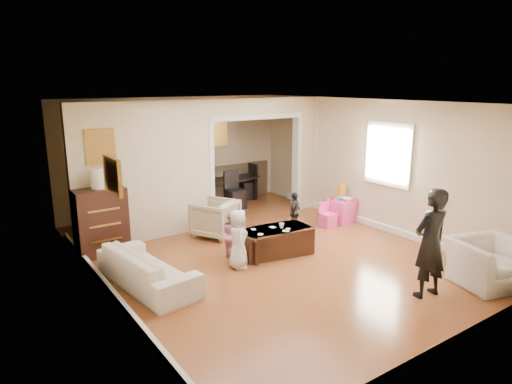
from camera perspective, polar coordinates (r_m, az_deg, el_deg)
floor at (r=8.01m, az=0.82°, el=-7.59°), size 7.00×7.00×0.00m
partition_left at (r=8.57m, az=-13.77°, el=2.49°), size 2.75×0.18×2.60m
partition_right at (r=10.53m, az=6.21°, el=4.86°), size 0.55×0.18×2.60m
partition_header at (r=9.58m, az=0.01°, el=10.82°), size 2.22×0.18×0.35m
window_pane at (r=9.16m, az=16.48°, el=4.61°), size 0.03×0.95×1.10m
framed_art_partition at (r=8.14m, az=-19.18°, el=5.46°), size 0.45×0.03×0.55m
framed_art_sofa_wall at (r=5.83m, az=-17.81°, el=2.02°), size 0.03×0.55×0.40m
framed_art_alcove at (r=11.03m, az=-4.86°, el=7.38°), size 0.45×0.03×0.55m
sofa at (r=6.86m, az=-13.61°, el=-9.33°), size 0.98×1.97×0.55m
armchair_back at (r=8.75m, az=-5.24°, el=-3.33°), size 1.04×1.05×0.71m
armchair_front at (r=7.54m, az=27.53°, el=-7.92°), size 1.23×1.14×0.67m
dresser at (r=8.20m, az=-19.09°, el=-3.56°), size 0.85×0.48×1.17m
table_lamp at (r=8.01m, az=-19.52°, el=1.66°), size 0.22×0.22×0.36m
potted_plant at (r=8.07m, az=-18.14°, el=1.68°), size 0.28×0.25×0.32m
coffee_table at (r=7.86m, az=2.44°, el=-6.24°), size 1.33×0.84×0.46m
coffee_cup at (r=7.79m, az=3.27°, el=-4.29°), size 0.11×0.11×0.09m
play_table at (r=9.78m, az=10.64°, el=-2.34°), size 0.57×0.57×0.49m
cereal_box at (r=9.84m, az=10.82°, el=0.11°), size 0.21×0.10×0.30m
cyan_cup at (r=9.61m, az=10.50°, el=-0.88°), size 0.08×0.08×0.08m
toy_block at (r=9.71m, az=9.71°, el=-0.77°), size 0.10×0.09×0.05m
play_bowl at (r=9.67m, az=11.42°, el=-0.90°), size 0.27×0.27×0.06m
dining_table at (r=11.13m, az=-4.41°, el=0.20°), size 1.90×1.22×0.63m
adult_person at (r=6.62m, az=21.28°, el=-6.08°), size 0.60×0.42×1.56m
child_kneel_a at (r=7.20m, az=-2.27°, el=-6.00°), size 0.45×0.55×0.97m
child_kneel_b at (r=7.66m, az=-3.12°, el=-5.37°), size 0.37×0.44×0.82m
child_toddler at (r=8.99m, az=4.94°, el=-2.55°), size 0.51×0.40×0.80m
craft_papers at (r=7.68m, az=2.08°, el=-4.87°), size 0.67×0.51×0.00m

